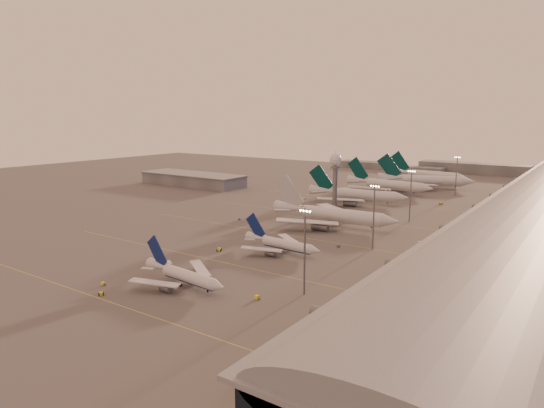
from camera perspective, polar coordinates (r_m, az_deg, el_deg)
The scene contains 26 objects.
ground at distance 175.00m, azimuth -12.80°, elevation -6.43°, with size 700.00×700.00×0.00m, color #4C4A4A.
taxiway_markings at distance 199.30m, azimuth 5.21°, elevation -4.13°, with size 180.00×185.25×0.02m.
hangar at distance 354.29m, azimuth -9.30°, elevation 2.91°, with size 82.00×27.00×8.50m.
radar_tower at distance 262.73m, azimuth 7.46°, elevation 4.01°, with size 6.40×6.40×31.10m.
mast_a at distance 135.38m, azimuth 3.87°, elevation -5.13°, with size 3.60×0.56×25.00m.
mast_b at distance 184.62m, azimuth 11.89°, elevation -1.11°, with size 3.60×0.56×25.00m.
mast_c at distance 237.07m, azimuth 15.99°, elevation 1.24°, with size 3.60×0.56×25.00m.
mast_d at distance 323.37m, azimuth 20.87°, elevation 3.33°, with size 3.60×0.56×25.00m.
distant_horizon at distance 456.25m, azimuth 19.13°, elevation 4.08°, with size 165.00×37.50×9.00m.
narrowbody_near at distance 147.29m, azimuth -10.30°, elevation -8.47°, with size 34.14×27.16×13.34m.
narrowbody_mid at distance 178.99m, azimuth 1.17°, elevation -4.89°, with size 33.94×27.05×13.26m.
widebody_white at distance 222.99m, azimuth 7.25°, elevation -1.60°, with size 61.91×49.53×21.76m.
greentail_a at distance 281.88m, azimuth 10.01°, elevation 0.85°, with size 58.57×47.01×21.34m.
greentail_b at distance 324.49m, azimuth 13.53°, elevation 2.00°, with size 60.77×48.86×22.09m.
greentail_c at distance 350.74m, azimuth 17.58°, elevation 2.46°, with size 63.16×50.27×23.62m.
greentail_d at distance 386.07m, azimuth 17.81°, elevation 3.10°, with size 61.02×49.01×22.21m.
gsv_truck_a at distance 153.96m, azimuth -19.16°, elevation -8.69°, with size 5.39×2.38×2.11m.
gsv_tug_near at distance 146.60m, azimuth -19.47°, elevation -9.94°, with size 3.27×3.61×0.89m.
gsv_catering_a at distance 135.03m, azimuth -1.70°, elevation -10.31°, with size 5.58×3.06×4.37m.
gsv_tug_mid at distance 182.30m, azimuth -6.23°, elevation -5.36°, with size 3.73×4.44×1.09m.
gsv_truck_b at distance 187.70m, azimuth 7.89°, elevation -4.77°, with size 5.37×2.54×2.08m.
gsv_truck_c at distance 233.79m, azimuth -3.77°, elevation -1.67°, with size 4.77×4.52×1.96m.
gsv_catering_b at distance 198.46m, azimuth 17.01°, elevation -3.97°, with size 5.36×2.62×4.36m.
gsv_tug_far at distance 242.97m, azimuth 6.12°, elevation -1.37°, with size 3.26×3.72×0.91m.
gsv_truck_d at distance 290.95m, azimuth 3.87°, elevation 0.78°, with size 2.83×6.27×2.45m.
gsv_tug_hangar at distance 290.61m, azimuth 19.28°, elevation 0.07°, with size 4.37×3.43×1.09m.
Camera 1 is at (124.77, -112.02, 50.08)m, focal length 32.00 mm.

